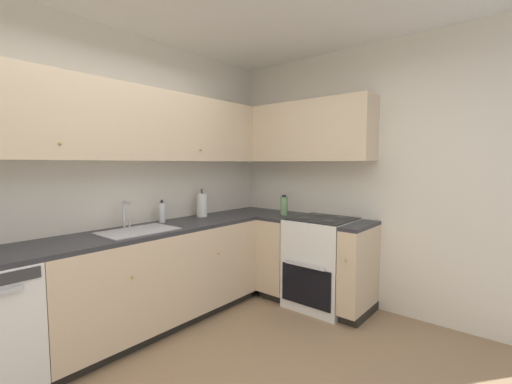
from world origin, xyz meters
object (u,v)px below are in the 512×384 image
Objects in this scene: oven_range at (322,262)px; soap_bottle at (162,212)px; paper_towel_roll at (202,205)px; oil_bottle at (284,206)px.

soap_bottle reaches higher than oven_range.
paper_towel_roll is (0.49, -0.02, 0.03)m from soap_bottle.
oven_range is 0.73m from oil_bottle.
soap_bottle is at bearing 177.68° from paper_towel_roll.
paper_towel_roll is at bearing -2.32° from soap_bottle.
paper_towel_roll reaches higher than oven_range.
soap_bottle is at bearing 136.55° from oven_range.
soap_bottle is at bearing 151.18° from oil_bottle.
paper_towel_roll reaches higher than soap_bottle.
oven_range is at bearing -87.73° from oil_bottle.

